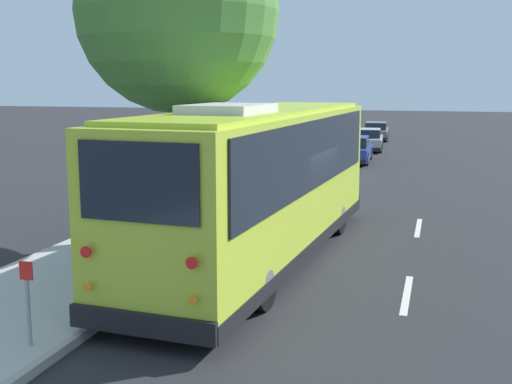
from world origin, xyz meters
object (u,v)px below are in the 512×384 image
object	(u,v)px
parked_sedan_white	(332,165)
sign_post_far	(89,270)
parked_sedan_blue	(353,150)
sign_post_near	(28,302)
shuttle_bus	(261,176)
parked_sedan_silver	(368,140)
parked_sedan_gray	(376,132)

from	to	relation	value
parked_sedan_white	sign_post_far	world-z (taller)	sign_post_far
parked_sedan_blue	sign_post_near	xyz separation A→B (m)	(-25.04, 1.49, 0.21)
sign_post_near	parked_sedan_white	bearing A→B (deg)	-4.17
sign_post_near	sign_post_far	size ratio (longest dim) A/B	0.96
parked_sedan_white	sign_post_near	world-z (taller)	sign_post_near
shuttle_bus	parked_sedan_blue	xyz separation A→B (m)	(19.09, 0.44, -1.35)
parked_sedan_silver	sign_post_near	world-z (taller)	sign_post_near
shuttle_bus	parked_sedan_blue	size ratio (longest dim) A/B	2.50
parked_sedan_silver	sign_post_near	xyz separation A→B (m)	(-30.94, 1.57, 0.22)
shuttle_bus	parked_sedan_silver	bearing A→B (deg)	4.44
parked_sedan_gray	sign_post_far	xyz separation A→B (m)	(-36.40, 1.35, 0.24)
parked_sedan_white	parked_sedan_gray	world-z (taller)	parked_sedan_white
parked_sedan_silver	parked_sedan_blue	bearing A→B (deg)	175.28
parked_sedan_blue	parked_sedan_gray	world-z (taller)	parked_sedan_blue
parked_sedan_white	parked_sedan_silver	world-z (taller)	parked_sedan_silver
shuttle_bus	sign_post_far	bearing A→B (deg)	158.92
parked_sedan_gray	sign_post_far	world-z (taller)	sign_post_far
parked_sedan_silver	sign_post_near	size ratio (longest dim) A/B	3.28
parked_sedan_white	parked_sedan_silver	bearing A→B (deg)	-1.26
shuttle_bus	parked_sedan_white	distance (m)	13.15
sign_post_near	sign_post_far	world-z (taller)	sign_post_far
parked_sedan_blue	parked_sedan_silver	world-z (taller)	parked_sedan_blue
parked_sedan_white	parked_sedan_gray	xyz separation A→B (m)	(19.12, 0.04, -0.01)
sign_post_far	sign_post_near	bearing A→B (deg)	180.00
shuttle_bus	sign_post_near	xyz separation A→B (m)	(-5.95, 1.94, -1.14)
sign_post_far	parked_sedan_silver	bearing A→B (deg)	-3.08
parked_sedan_blue	parked_sedan_silver	size ratio (longest dim) A/B	1.05
parked_sedan_gray	sign_post_far	bearing A→B (deg)	174.53
shuttle_bus	parked_sedan_white	bearing A→B (deg)	6.01
parked_sedan_silver	parked_sedan_gray	xyz separation A→B (m)	(7.20, 0.22, -0.02)
parked_sedan_white	sign_post_near	distance (m)	19.06
parked_sedan_silver	parked_sedan_gray	bearing A→B (deg)	-2.18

